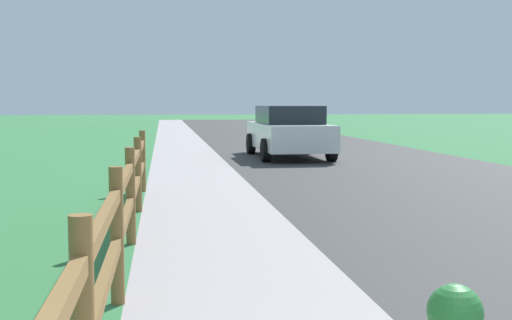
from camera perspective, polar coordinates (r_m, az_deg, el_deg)
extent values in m
plane|color=#347641|center=(25.92, -4.30, 1.43)|extent=(120.00, 120.00, 0.00)
cube|color=#373737|center=(28.34, 2.52, 1.75)|extent=(7.00, 66.00, 0.01)
cube|color=#A2999A|center=(27.89, -10.74, 1.62)|extent=(6.00, 66.00, 0.01)
cube|color=#347641|center=(28.00, -13.80, 1.58)|extent=(5.00, 66.00, 0.00)
sphere|color=#287233|center=(2.86, 16.78, -12.43)|extent=(0.23, 0.23, 0.23)
cube|color=#22612B|center=(2.84, 16.82, -11.01)|extent=(0.04, 0.04, 0.04)
cylinder|color=brown|center=(5.37, -11.91, -6.45)|extent=(0.11, 0.11, 1.11)
cylinder|color=brown|center=(7.57, -10.77, -3.10)|extent=(0.11, 0.11, 1.11)
cylinder|color=brown|center=(9.79, -10.15, -1.26)|extent=(0.11, 0.11, 1.11)
cylinder|color=brown|center=(12.02, -9.76, -0.11)|extent=(0.11, 0.11, 1.11)
cube|color=brown|center=(6.47, -11.23, -4.97)|extent=(0.07, 11.20, 0.09)
cube|color=brown|center=(6.42, -11.29, -1.57)|extent=(0.07, 11.20, 0.09)
cube|color=white|center=(19.31, 2.83, 2.10)|extent=(1.86, 4.60, 0.72)
cube|color=#1E232B|center=(19.25, 2.86, 3.93)|extent=(1.63, 2.52, 0.51)
cylinder|color=black|center=(20.57, -0.44, 1.42)|extent=(0.23, 0.64, 0.64)
cylinder|color=black|center=(20.91, 4.51, 1.46)|extent=(0.23, 0.64, 0.64)
cylinder|color=black|center=(17.77, 0.84, 0.85)|extent=(0.23, 0.64, 0.64)
cylinder|color=black|center=(18.15, 6.53, 0.90)|extent=(0.23, 0.64, 0.64)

